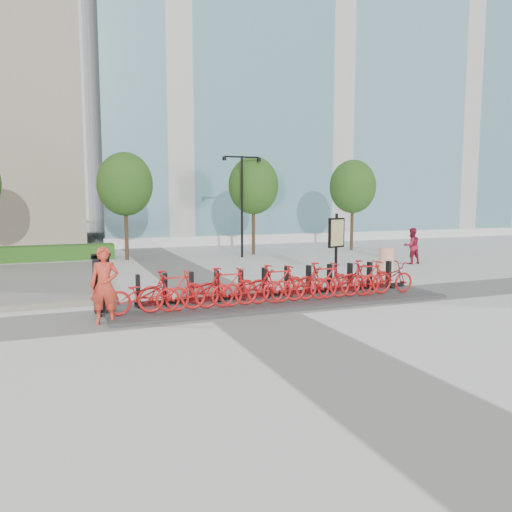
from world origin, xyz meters
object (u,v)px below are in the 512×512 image
object	(u,v)px
bike_0	(143,295)
construction_barrel	(386,262)
map_sign	(336,236)
pedestrian	(412,246)
kiosk	(102,284)
worker_red	(105,286)

from	to	relation	value
bike_0	construction_barrel	size ratio (longest dim) A/B	1.68
construction_barrel	map_sign	xyz separation A→B (m)	(-1.99, 0.30, 1.04)
construction_barrel	pedestrian	bearing A→B (deg)	38.42
kiosk	pedestrian	size ratio (longest dim) A/B	0.92
pedestrian	kiosk	bearing A→B (deg)	24.42
bike_0	pedestrian	distance (m)	14.07
pedestrian	map_sign	distance (m)	5.76
construction_barrel	worker_red	bearing A→B (deg)	-160.83
pedestrian	construction_barrel	world-z (taller)	pedestrian
pedestrian	construction_barrel	bearing A→B (deg)	41.78
kiosk	worker_red	xyz separation A→B (m)	(-0.00, -0.93, 0.11)
worker_red	pedestrian	world-z (taller)	worker_red
bike_0	construction_barrel	world-z (taller)	construction_barrel
worker_red	construction_barrel	world-z (taller)	worker_red
kiosk	pedestrian	bearing A→B (deg)	19.24
bike_0	pedestrian	world-z (taller)	pedestrian
bike_0	pedestrian	bearing A→B (deg)	-65.45
worker_red	map_sign	bearing A→B (deg)	39.19
bike_0	kiosk	size ratio (longest dim) A/B	1.21
kiosk	map_sign	distance (m)	9.05
construction_barrel	map_sign	bearing A→B (deg)	171.50
map_sign	kiosk	bearing A→B (deg)	-178.87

